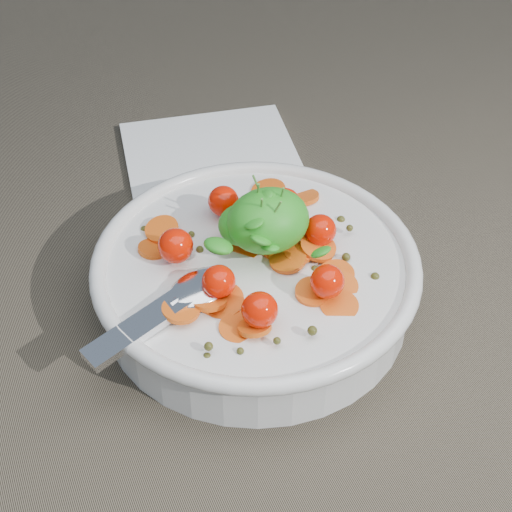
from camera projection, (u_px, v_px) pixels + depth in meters
name	position (u px, v px, depth m)	size (l,w,h in m)	color
ground	(279.00, 319.00, 0.58)	(6.00, 6.00, 0.00)	brown
bowl	(256.00, 277.00, 0.57)	(0.26, 0.24, 0.10)	white
napkin	(211.00, 155.00, 0.73)	(0.16, 0.14, 0.01)	white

